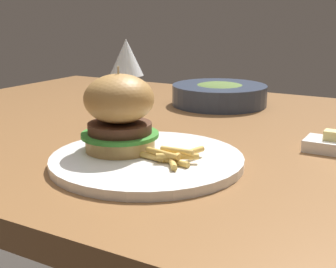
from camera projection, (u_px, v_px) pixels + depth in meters
The scene contains 7 objects.
dining_table at pixel (205, 166), 0.94m from camera, with size 1.50×0.97×0.74m.
main_plate at pixel (147, 160), 0.72m from camera, with size 0.30×0.30×0.01m, color white.
burger_sandwich at pixel (119, 113), 0.73m from camera, with size 0.12×0.12×0.13m.
fries_pile at pixel (172, 156), 0.68m from camera, with size 0.10×0.09×0.02m.
wine_glass at pixel (126, 62), 0.90m from camera, with size 0.07×0.07×0.18m.
butter_dish at pixel (333, 145), 0.78m from camera, with size 0.09×0.06×0.04m.
soup_bowl at pixel (219, 94), 1.16m from camera, with size 0.23×0.23×0.06m.
Camera 1 is at (0.38, -0.81, 0.97)m, focal length 50.00 mm.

